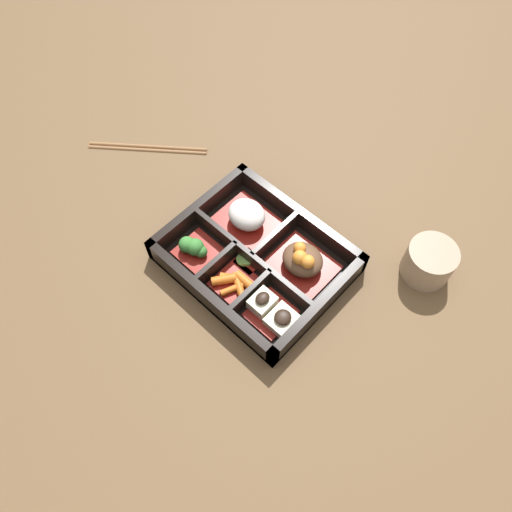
{
  "coord_description": "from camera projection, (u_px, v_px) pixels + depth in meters",
  "views": [
    {
      "loc": [
        0.27,
        -0.29,
        0.72
      ],
      "look_at": [
        0.0,
        0.0,
        0.03
      ],
      "focal_mm": 35.0,
      "sensor_mm": 36.0,
      "label": 1
    }
  ],
  "objects": [
    {
      "name": "bento_base",
      "position": [
        256.0,
        262.0,
        0.82
      ],
      "size": [
        0.28,
        0.22,
        0.01
      ],
      "color": "black",
      "rests_on": "ground_plane"
    },
    {
      "name": "ground_plane",
      "position": [
        256.0,
        264.0,
        0.82
      ],
      "size": [
        3.0,
        3.0,
        0.0
      ],
      "primitive_type": "plane",
      "color": "brown"
    },
    {
      "name": "bowl_greens",
      "position": [
        195.0,
        248.0,
        0.81
      ],
      "size": [
        0.07,
        0.07,
        0.03
      ],
      "color": "maroon",
      "rests_on": "bento_base"
    },
    {
      "name": "bowl_rice",
      "position": [
        247.0,
        216.0,
        0.83
      ],
      "size": [
        0.1,
        0.09,
        0.05
      ],
      "color": "maroon",
      "rests_on": "bento_base"
    },
    {
      "name": "chopsticks",
      "position": [
        148.0,
        147.0,
        0.94
      ],
      "size": [
        0.19,
        0.15,
        0.01
      ],
      "color": "brown",
      "rests_on": "ground_plane"
    },
    {
      "name": "bowl_carrots",
      "position": [
        234.0,
        282.0,
        0.78
      ],
      "size": [
        0.07,
        0.07,
        0.02
      ],
      "color": "maroon",
      "rests_on": "bento_base"
    },
    {
      "name": "tea_cup",
      "position": [
        429.0,
        261.0,
        0.79
      ],
      "size": [
        0.08,
        0.08,
        0.06
      ],
      "color": "gray",
      "rests_on": "ground_plane"
    },
    {
      "name": "bowl_tofu",
      "position": [
        272.0,
        312.0,
        0.75
      ],
      "size": [
        0.08,
        0.07,
        0.04
      ],
      "color": "maroon",
      "rests_on": "bento_base"
    },
    {
      "name": "bowl_stew",
      "position": [
        302.0,
        261.0,
        0.79
      ],
      "size": [
        0.1,
        0.09,
        0.05
      ],
      "color": "maroon",
      "rests_on": "bento_base"
    },
    {
      "name": "bowl_pickles",
      "position": [
        247.0,
        261.0,
        0.81
      ],
      "size": [
        0.04,
        0.04,
        0.01
      ],
      "color": "maroon",
      "rests_on": "bento_base"
    },
    {
      "name": "bento_rim",
      "position": [
        255.0,
        258.0,
        0.8
      ],
      "size": [
        0.28,
        0.22,
        0.05
      ],
      "color": "black",
      "rests_on": "ground_plane"
    }
  ]
}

